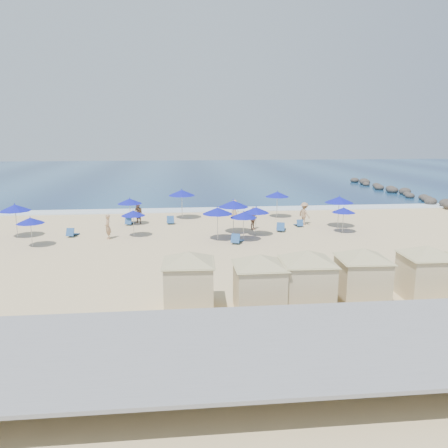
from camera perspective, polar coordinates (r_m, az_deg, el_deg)
The scene contains 34 objects.
ground at distance 28.57m, azimuth 1.02°, elevation -3.55°, with size 160.00×160.00×0.00m, color beige.
ocean at distance 82.76m, azimuth -3.56°, elevation 6.59°, with size 160.00×80.00×0.06m, color navy.
surf_line at distance 43.63m, azimuth -1.41°, elevation 1.89°, with size 160.00×2.50×0.08m, color white.
seawall at distance 15.84m, azimuth 7.05°, elevation -14.22°, with size 160.00×6.10×1.22m.
rock_jetty at distance 59.40m, azimuth 21.63°, elevation 4.03°, with size 2.56×26.66×0.96m.
trash_bin at distance 23.80m, azimuth 9.60°, elevation -6.00°, with size 0.72×0.72×0.72m, color black.
cabana_0 at distance 19.11m, azimuth -4.64°, elevation -6.35°, with size 4.54×4.54×2.85m.
cabana_1 at distance 18.86m, azimuth 4.64°, elevation -6.72°, with size 4.44×4.44×2.79m.
cabana_2 at distance 19.43m, azimuth 10.79°, elevation -6.14°, with size 4.61×4.61×2.89m.
cabana_3 at distance 20.66m, azimuth 17.65°, elevation -5.55°, with size 4.46×4.46×2.80m.
cabana_4 at distance 22.27m, azimuth 24.93°, elevation -4.88°, with size 4.45×4.45×2.80m.
umbrella_0 at distance 35.26m, azimuth -25.65°, elevation 1.93°, with size 2.25×2.25×2.56m.
umbrella_1 at distance 31.97m, azimuth -23.98°, elevation 0.43°, with size 1.85×1.85×2.10m.
umbrella_2 at distance 37.09m, azimuth -12.22°, elevation 2.93°, with size 2.04×2.04×2.32m.
umbrella_3 at distance 32.81m, azimuth -11.78°, elevation 1.40°, with size 1.80×1.80×2.05m.
umbrella_4 at distance 38.99m, azimuth -5.54°, elevation 4.09°, with size 2.39×2.39×2.72m.
umbrella_5 at distance 30.96m, azimuth -0.85°, elevation 1.74°, with size 2.18×2.18×2.49m.
umbrella_6 at distance 30.82m, azimuth 2.56°, elevation 1.20°, with size 1.92×1.92×2.19m.
umbrella_7 at distance 33.11m, azimuth 1.24°, elevation 2.66°, with size 2.33×2.33×2.65m.
umbrella_8 at distance 32.45m, azimuth 4.21°, elevation 1.84°, with size 1.99×1.99×2.27m.
umbrella_9 at distance 39.75m, azimuth 6.98°, elevation 3.88°, with size 2.17×2.17×2.47m.
umbrella_10 at distance 36.39m, azimuth 14.81°, elevation 3.09°, with size 2.32×2.32×2.64m.
umbrella_11 at distance 34.60m, azimuth 15.36°, elevation 1.77°, with size 1.81×1.81×2.06m.
beach_chair_0 at distance 34.41m, azimuth -19.22°, elevation -1.14°, with size 0.79×1.36×0.71m.
beach_chair_1 at distance 37.47m, azimuth -12.25°, elevation 0.26°, with size 0.74×1.30×0.68m.
beach_chair_2 at distance 37.32m, azimuth -7.03°, elevation 0.43°, with size 0.68×1.38×0.74m.
beach_chair_3 at distance 30.52m, azimuth 1.68°, elevation -2.05°, with size 1.10×1.50×0.75m.
beach_chair_4 at distance 34.52m, azimuth 7.47°, elevation -0.50°, with size 1.05×1.51×0.76m.
beach_chair_5 at distance 36.48m, azimuth 9.75°, elevation 0.02°, with size 0.54×1.16×0.63m.
beachgoer_0 at distance 32.72m, azimuth -14.94°, elevation -0.35°, with size 0.65×0.43×1.80m, color tan.
beachgoer_1 at distance 37.70m, azimuth -11.15°, elevation 1.40°, with size 0.87×0.68×1.79m, color tan.
beachgoer_2 at distance 34.82m, azimuth 3.80°, elevation 0.74°, with size 1.05×0.44×1.79m, color tan.
beachgoer_3 at distance 37.19m, azimuth 10.45°, elevation 1.36°, with size 1.22×0.70×1.88m, color tan.
beachgoer_4 at distance 39.83m, azimuth 1.38°, elevation 2.03°, with size 0.78×0.51×1.60m, color tan.
Camera 1 is at (-3.31, -27.34, 7.59)m, focal length 35.00 mm.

